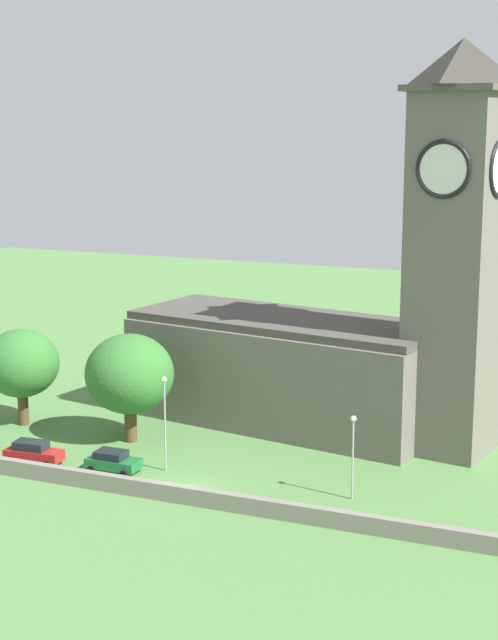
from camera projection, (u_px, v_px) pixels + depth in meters
name	position (u px, v px, depth m)	size (l,w,h in m)	color
ground_plane	(261.00, 434.00, 88.07)	(200.00, 200.00, 0.00)	#517F42
church	(335.00, 335.00, 87.76)	(34.61, 16.33, 33.36)	#666056
quay_barrier	(171.00, 493.00, 72.50)	(56.84, 0.70, 1.27)	gray
car_red	(33.00, 452.00, 80.25)	(4.82, 2.48, 1.90)	red
car_green	(113.00, 461.00, 78.57)	(4.27, 2.37, 1.67)	#1E6B38
streetlamp_west_mid	(165.00, 409.00, 77.93)	(0.44, 0.44, 7.63)	#9EA0A5
streetlamp_central	(353.00, 443.00, 72.19)	(0.44, 0.44, 6.31)	#9EA0A5
tree_by_tower	(130.00, 374.00, 84.95)	(7.58, 7.58, 9.39)	brown
tree_riverside_east	(21.00, 364.00, 89.74)	(6.82, 6.82, 8.79)	brown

